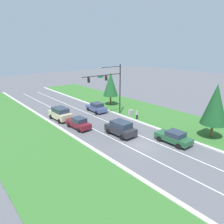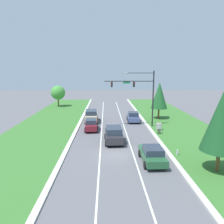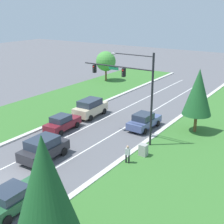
{
  "view_description": "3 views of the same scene",
  "coord_description": "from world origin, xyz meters",
  "px_view_note": "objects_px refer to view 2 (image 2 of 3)",
  "views": [
    {
      "loc": [
        -18.8,
        -17.16,
        12.0
      ],
      "look_at": [
        1.91,
        8.49,
        1.91
      ],
      "focal_mm": 35.0,
      "sensor_mm": 36.0,
      "label": 1
    },
    {
      "loc": [
        -1.15,
        -22.3,
        8.92
      ],
      "look_at": [
        -0.12,
        13.22,
        2.16
      ],
      "focal_mm": 35.0,
      "sensor_mm": 36.0,
      "label": 2
    },
    {
      "loc": [
        18.53,
        -13.18,
        12.76
      ],
      "look_at": [
        0.89,
        13.21,
        1.98
      ],
      "focal_mm": 50.0,
      "sensor_mm": 36.0,
      "label": 3
    }
  ],
  "objects_px": {
    "traffic_signal_mast": "(140,90)",
    "slate_blue_sedan": "(133,117)",
    "oak_near_left_tree": "(58,93)",
    "champagne_suv": "(91,116)",
    "pedestrian": "(159,128)",
    "burgundy_sedan": "(91,125)",
    "charcoal_suv": "(114,134)",
    "utility_cabinet": "(159,127)",
    "fire_hydrant": "(177,153)",
    "conifer_near_right_tree": "(159,95)",
    "conifer_far_right_tree": "(222,121)",
    "forest_sedan": "(152,154)"
  },
  "relations": [
    {
      "from": "traffic_signal_mast",
      "to": "slate_blue_sedan",
      "type": "bearing_deg",
      "value": 98.41
    },
    {
      "from": "oak_near_left_tree",
      "to": "champagne_suv",
      "type": "bearing_deg",
      "value": -60.93
    },
    {
      "from": "slate_blue_sedan",
      "to": "pedestrian",
      "type": "bearing_deg",
      "value": -69.3
    },
    {
      "from": "burgundy_sedan",
      "to": "pedestrian",
      "type": "xyz_separation_m",
      "value": [
        9.78,
        -2.59,
        0.08
      ]
    },
    {
      "from": "charcoal_suv",
      "to": "pedestrian",
      "type": "xyz_separation_m",
      "value": [
        6.55,
        3.32,
        -0.11
      ]
    },
    {
      "from": "utility_cabinet",
      "to": "fire_hydrant",
      "type": "distance_m",
      "value": 9.92
    },
    {
      "from": "slate_blue_sedan",
      "to": "oak_near_left_tree",
      "type": "xyz_separation_m",
      "value": [
        -16.66,
        16.65,
        2.67
      ]
    },
    {
      "from": "slate_blue_sedan",
      "to": "pedestrian",
      "type": "relative_size",
      "value": 2.76
    },
    {
      "from": "champagne_suv",
      "to": "conifer_near_right_tree",
      "type": "relative_size",
      "value": 0.71
    },
    {
      "from": "oak_near_left_tree",
      "to": "traffic_signal_mast",
      "type": "bearing_deg",
      "value": -49.74
    },
    {
      "from": "champagne_suv",
      "to": "burgundy_sedan",
      "type": "bearing_deg",
      "value": -88.83
    },
    {
      "from": "charcoal_suv",
      "to": "conifer_far_right_tree",
      "type": "height_order",
      "value": "conifer_far_right_tree"
    },
    {
      "from": "charcoal_suv",
      "to": "burgundy_sedan",
      "type": "xyz_separation_m",
      "value": [
        -3.23,
        5.91,
        -0.19
      ]
    },
    {
      "from": "burgundy_sedan",
      "to": "conifer_near_right_tree",
      "type": "relative_size",
      "value": 0.66
    },
    {
      "from": "pedestrian",
      "to": "conifer_near_right_tree",
      "type": "distance_m",
      "value": 10.9
    },
    {
      "from": "champagne_suv",
      "to": "oak_near_left_tree",
      "type": "distance_m",
      "value": 19.23
    },
    {
      "from": "utility_cabinet",
      "to": "traffic_signal_mast",
      "type": "bearing_deg",
      "value": 138.14
    },
    {
      "from": "forest_sedan",
      "to": "conifer_far_right_tree",
      "type": "height_order",
      "value": "conifer_far_right_tree"
    },
    {
      "from": "pedestrian",
      "to": "oak_near_left_tree",
      "type": "xyz_separation_m",
      "value": [
        -19.36,
        24.64,
        2.61
      ]
    },
    {
      "from": "utility_cabinet",
      "to": "conifer_near_right_tree",
      "type": "distance_m",
      "value": 9.13
    },
    {
      "from": "burgundy_sedan",
      "to": "utility_cabinet",
      "type": "distance_m",
      "value": 10.25
    },
    {
      "from": "forest_sedan",
      "to": "pedestrian",
      "type": "xyz_separation_m",
      "value": [
        3.0,
        9.55,
        0.09
      ]
    },
    {
      "from": "charcoal_suv",
      "to": "utility_cabinet",
      "type": "bearing_deg",
      "value": 35.51
    },
    {
      "from": "traffic_signal_mast",
      "to": "champagne_suv",
      "type": "xyz_separation_m",
      "value": [
        -7.93,
        3.64,
        -4.78
      ]
    },
    {
      "from": "champagne_suv",
      "to": "charcoal_suv",
      "type": "distance_m",
      "value": 11.83
    },
    {
      "from": "pedestrian",
      "to": "conifer_near_right_tree",
      "type": "height_order",
      "value": "conifer_near_right_tree"
    },
    {
      "from": "burgundy_sedan",
      "to": "utility_cabinet",
      "type": "relative_size",
      "value": 3.96
    },
    {
      "from": "slate_blue_sedan",
      "to": "burgundy_sedan",
      "type": "bearing_deg",
      "value": -140.64
    },
    {
      "from": "burgundy_sedan",
      "to": "slate_blue_sedan",
      "type": "height_order",
      "value": "slate_blue_sedan"
    },
    {
      "from": "traffic_signal_mast",
      "to": "utility_cabinet",
      "type": "bearing_deg",
      "value": -41.86
    },
    {
      "from": "champagne_suv",
      "to": "oak_near_left_tree",
      "type": "bearing_deg",
      "value": 116.88
    },
    {
      "from": "conifer_far_right_tree",
      "to": "pedestrian",
      "type": "bearing_deg",
      "value": 101.68
    },
    {
      "from": "champagne_suv",
      "to": "fire_hydrant",
      "type": "bearing_deg",
      "value": -59.64
    },
    {
      "from": "oak_near_left_tree",
      "to": "conifer_far_right_tree",
      "type": "bearing_deg",
      "value": -59.05
    },
    {
      "from": "burgundy_sedan",
      "to": "oak_near_left_tree",
      "type": "relative_size",
      "value": 0.85
    },
    {
      "from": "traffic_signal_mast",
      "to": "charcoal_suv",
      "type": "xyz_separation_m",
      "value": [
        -4.39,
        -7.65,
        -4.83
      ]
    },
    {
      "from": "burgundy_sedan",
      "to": "forest_sedan",
      "type": "bearing_deg",
      "value": -63.59
    },
    {
      "from": "slate_blue_sedan",
      "to": "utility_cabinet",
      "type": "height_order",
      "value": "slate_blue_sedan"
    },
    {
      "from": "traffic_signal_mast",
      "to": "burgundy_sedan",
      "type": "bearing_deg",
      "value": -167.13
    },
    {
      "from": "charcoal_suv",
      "to": "oak_near_left_tree",
      "type": "distance_m",
      "value": 30.86
    },
    {
      "from": "burgundy_sedan",
      "to": "oak_near_left_tree",
      "type": "distance_m",
      "value": 24.19
    },
    {
      "from": "charcoal_suv",
      "to": "pedestrian",
      "type": "height_order",
      "value": "charcoal_suv"
    },
    {
      "from": "traffic_signal_mast",
      "to": "slate_blue_sedan",
      "type": "xyz_separation_m",
      "value": [
        -0.54,
        3.66,
        -5.0
      ]
    },
    {
      "from": "traffic_signal_mast",
      "to": "forest_sedan",
      "type": "xyz_separation_m",
      "value": [
        -0.84,
        -13.88,
        -5.03
      ]
    },
    {
      "from": "pedestrian",
      "to": "champagne_suv",
      "type": "bearing_deg",
      "value": -47.04
    },
    {
      "from": "champagne_suv",
      "to": "charcoal_suv",
      "type": "bearing_deg",
      "value": -74.78
    },
    {
      "from": "slate_blue_sedan",
      "to": "utility_cabinet",
      "type": "bearing_deg",
      "value": -60.27
    },
    {
      "from": "pedestrian",
      "to": "conifer_far_right_tree",
      "type": "bearing_deg",
      "value": 92.93
    },
    {
      "from": "conifer_far_right_tree",
      "to": "oak_near_left_tree",
      "type": "bearing_deg",
      "value": 120.95
    },
    {
      "from": "charcoal_suv",
      "to": "oak_near_left_tree",
      "type": "height_order",
      "value": "oak_near_left_tree"
    }
  ]
}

